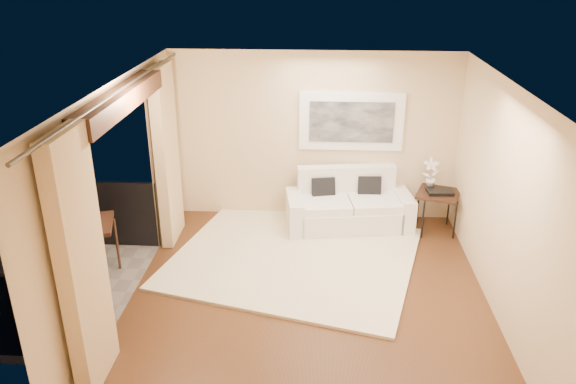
# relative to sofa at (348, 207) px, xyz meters

# --- Properties ---
(floor) EXTENTS (5.00, 5.00, 0.00)m
(floor) POSITION_rel_sofa_xyz_m (-0.57, -2.09, -0.33)
(floor) COLOR #533018
(floor) RESTS_ON ground
(room_shell) EXTENTS (5.00, 6.40, 5.00)m
(room_shell) POSITION_rel_sofa_xyz_m (-2.70, -2.09, 2.19)
(room_shell) COLOR white
(room_shell) RESTS_ON ground
(balcony) EXTENTS (1.81, 2.60, 1.17)m
(balcony) POSITION_rel_sofa_xyz_m (-3.88, -2.09, -0.15)
(balcony) COLOR #605B56
(balcony) RESTS_ON ground
(curtains) EXTENTS (0.16, 4.80, 2.64)m
(curtains) POSITION_rel_sofa_xyz_m (-2.68, -2.09, 1.01)
(curtains) COLOR #D5B583
(curtains) RESTS_ON ground
(artwork) EXTENTS (1.62, 0.07, 0.92)m
(artwork) POSITION_rel_sofa_xyz_m (0.01, 0.37, 1.29)
(artwork) COLOR white
(artwork) RESTS_ON room_shell
(rug) EXTENTS (3.91, 3.61, 0.04)m
(rug) POSITION_rel_sofa_xyz_m (-0.80, -1.09, -0.31)
(rug) COLOR #F5EAC5
(rug) RESTS_ON floor
(sofa) EXTENTS (2.03, 1.09, 0.93)m
(sofa) POSITION_rel_sofa_xyz_m (0.00, 0.00, 0.00)
(sofa) COLOR white
(sofa) RESTS_ON floor
(side_table) EXTENTS (0.77, 0.77, 0.66)m
(side_table) POSITION_rel_sofa_xyz_m (1.36, -0.09, 0.27)
(side_table) COLOR black
(side_table) RESTS_ON floor
(tray) EXTENTS (0.40, 0.30, 0.05)m
(tray) POSITION_rel_sofa_xyz_m (1.37, -0.11, 0.36)
(tray) COLOR black
(tray) RESTS_ON side_table
(orchid) EXTENTS (0.27, 0.20, 0.49)m
(orchid) POSITION_rel_sofa_xyz_m (1.25, 0.09, 0.57)
(orchid) COLOR white
(orchid) RESTS_ON side_table
(bistro_table) EXTENTS (0.86, 0.86, 0.82)m
(bistro_table) POSITION_rel_sofa_xyz_m (-3.48, -1.80, 0.41)
(bistro_table) COLOR black
(bistro_table) RESTS_ON balcony
(balcony_chair_far) EXTENTS (0.51, 0.51, 0.93)m
(balcony_chair_far) POSITION_rel_sofa_xyz_m (-3.87, -1.61, 0.21)
(balcony_chair_far) COLOR black
(balcony_chair_far) RESTS_ON balcony
(balcony_chair_near) EXTENTS (0.47, 0.47, 0.89)m
(balcony_chair_near) POSITION_rel_sofa_xyz_m (-3.49, -3.00, 0.18)
(balcony_chair_near) COLOR black
(balcony_chair_near) RESTS_ON balcony
(ice_bucket) EXTENTS (0.18, 0.18, 0.20)m
(ice_bucket) POSITION_rel_sofa_xyz_m (-3.65, -1.69, 0.59)
(ice_bucket) COLOR silver
(ice_bucket) RESTS_ON bistro_table
(candle) EXTENTS (0.06, 0.06, 0.07)m
(candle) POSITION_rel_sofa_xyz_m (-3.39, -1.64, 0.53)
(candle) COLOR red
(candle) RESTS_ON bistro_table
(vase) EXTENTS (0.04, 0.04, 0.18)m
(vase) POSITION_rel_sofa_xyz_m (-3.53, -2.02, 0.58)
(vase) COLOR white
(vase) RESTS_ON bistro_table
(glass_a) EXTENTS (0.06, 0.06, 0.12)m
(glass_a) POSITION_rel_sofa_xyz_m (-3.37, -1.92, 0.55)
(glass_a) COLOR white
(glass_a) RESTS_ON bistro_table
(glass_b) EXTENTS (0.06, 0.06, 0.12)m
(glass_b) POSITION_rel_sofa_xyz_m (-3.29, -1.77, 0.55)
(glass_b) COLOR silver
(glass_b) RESTS_ON bistro_table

